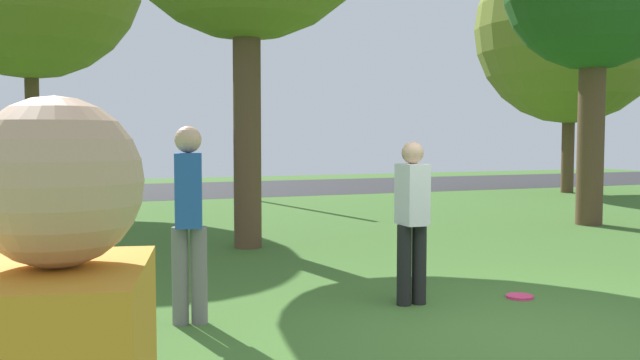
# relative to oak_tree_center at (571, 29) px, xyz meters

# --- Properties ---
(ground_plane) EXTENTS (44.00, 44.00, 0.00)m
(ground_plane) POSITION_rel_oak_tree_center_xyz_m (-10.16, -11.17, -4.63)
(ground_plane) COLOR #3D6628
(road_strip) EXTENTS (44.00, 6.40, 0.01)m
(road_strip) POSITION_rel_oak_tree_center_xyz_m (-10.16, 4.83, -4.63)
(road_strip) COLOR #28282B
(road_strip) RESTS_ON ground_plane
(oak_tree_center) EXTENTS (5.34, 5.34, 7.31)m
(oak_tree_center) POSITION_rel_oak_tree_center_xyz_m (0.00, 0.00, 0.00)
(oak_tree_center) COLOR brown
(oak_tree_center) RESTS_ON ground_plane
(person_thrower) EXTENTS (0.30, 0.36, 1.69)m
(person_thrower) POSITION_rel_oak_tree_center_xyz_m (-12.60, -9.80, -3.69)
(person_thrower) COLOR slate
(person_thrower) RESTS_ON ground_plane
(person_bystander) EXTENTS (0.30, 0.33, 1.56)m
(person_bystander) POSITION_rel_oak_tree_center_xyz_m (-10.50, -9.90, -3.78)
(person_bystander) COLOR black
(person_bystander) RESTS_ON ground_plane
(frisbee_disc) EXTENTS (0.27, 0.27, 0.03)m
(frisbee_disc) POSITION_rel_oak_tree_center_xyz_m (-9.37, -10.05, -4.62)
(frisbee_disc) COLOR #EA2D6B
(frisbee_disc) RESTS_ON ground_plane
(street_lamp_post) EXTENTS (0.14, 0.14, 4.50)m
(street_lamp_post) POSITION_rel_oak_tree_center_xyz_m (-9.02, 1.03, -2.38)
(street_lamp_post) COLOR #2D2D33
(street_lamp_post) RESTS_ON ground_plane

